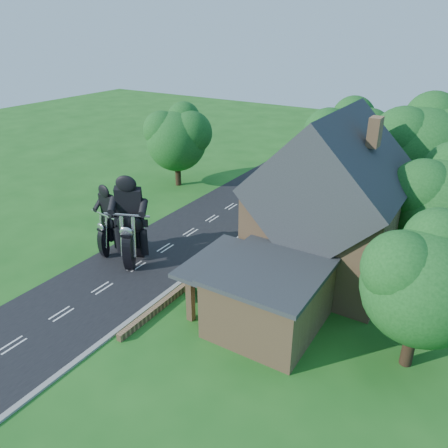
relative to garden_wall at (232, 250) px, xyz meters
The scene contains 18 objects.
ground 6.60m from the garden_wall, 130.70° to the right, with size 120.00×120.00×0.00m, color #1B5A19.
road 6.60m from the garden_wall, 130.70° to the right, with size 7.00×80.00×0.02m, color black.
kerb 5.04m from the garden_wall, 97.41° to the right, with size 0.30×80.00×0.12m, color gray.
garden_wall is the anchor object (origin of this frame).
house 7.52m from the garden_wall, ahead, with size 9.54×8.64×10.24m.
annex 8.19m from the garden_wall, 46.16° to the right, with size 7.05×5.94×3.44m.
tree_annex_side 14.45m from the garden_wall, 20.89° to the right, with size 5.64×5.20×7.48m.
tree_behind_house 16.06m from the garden_wall, 48.43° to the left, with size 7.81×7.20×10.08m.
tree_behind_left 13.88m from the garden_wall, 72.34° to the left, with size 6.94×6.40×9.16m.
tree_far_road 15.13m from the garden_wall, 140.77° to the left, with size 6.08×5.60×7.84m.
shrub_a 6.09m from the garden_wall, 80.54° to the right, with size 0.90×0.90×1.10m, color #123A1B.
shrub_b 3.66m from the garden_wall, 74.05° to the right, with size 0.90×0.90×1.10m, color #123A1B.
shrub_c 1.46m from the garden_wall, 45.00° to the right, with size 0.90×0.90×1.10m, color #123A1B.
shrub_d 4.14m from the garden_wall, 75.96° to the left, with size 0.90×0.90×1.10m, color #123A1B.
shrub_e 6.59m from the garden_wall, 81.25° to the left, with size 0.90×0.90×1.10m, color #123A1B.
shrub_f 9.06m from the garden_wall, 83.66° to the left, with size 0.90×0.90×1.10m, color #123A1B.
motorcycle_lead 6.67m from the garden_wall, 134.47° to the right, with size 0.50×1.99×1.85m, color black, non-canonical shape.
motorcycle_follow 8.23m from the garden_wall, 147.10° to the right, with size 0.41×1.62×1.51m, color black, non-canonical shape.
Camera 1 is at (17.93, -17.88, 14.57)m, focal length 35.00 mm.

